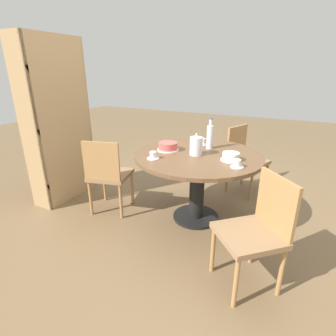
% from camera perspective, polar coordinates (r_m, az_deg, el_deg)
% --- Properties ---
extents(ground_plane, '(14.00, 14.00, 0.00)m').
position_cam_1_polar(ground_plane, '(2.99, 6.03, -10.66)').
color(ground_plane, brown).
extents(dining_table, '(1.30, 1.30, 0.75)m').
position_cam_1_polar(dining_table, '(2.73, 6.50, 0.03)').
color(dining_table, black).
rests_on(dining_table, ground_plane).
extents(chair_a, '(0.59, 0.59, 0.87)m').
position_cam_1_polar(chair_a, '(2.05, 18.67, -12.51)').
color(chair_a, '#A87A47').
rests_on(chair_a, ground_plane).
extents(chair_b, '(0.55, 0.55, 0.87)m').
position_cam_1_polar(chair_b, '(3.56, 16.31, 2.18)').
color(chair_b, '#A87A47').
rests_on(chair_b, ground_plane).
extents(chair_c, '(0.51, 0.51, 0.87)m').
position_cam_1_polar(chair_c, '(2.97, -12.91, -1.18)').
color(chair_c, '#A87A47').
rests_on(chair_c, ground_plane).
extents(bookshelf, '(0.81, 0.28, 1.91)m').
position_cam_1_polar(bookshelf, '(3.44, -22.55, 8.23)').
color(bookshelf, tan).
rests_on(bookshelf, ground_plane).
extents(coffee_pot, '(0.13, 0.13, 0.22)m').
position_cam_1_polar(coffee_pot, '(2.62, 6.14, 4.95)').
color(coffee_pot, silver).
rests_on(coffee_pot, dining_table).
extents(water_bottle, '(0.07, 0.07, 0.33)m').
position_cam_1_polar(water_bottle, '(2.86, 9.11, 6.84)').
color(water_bottle, silver).
rests_on(water_bottle, dining_table).
extents(cake_main, '(0.23, 0.23, 0.09)m').
position_cam_1_polar(cake_main, '(2.77, -0.01, 4.69)').
color(cake_main, white).
rests_on(cake_main, dining_table).
extents(cake_second, '(0.19, 0.19, 0.08)m').
position_cam_1_polar(cake_second, '(2.53, 13.51, 2.39)').
color(cake_second, white).
rests_on(cake_second, dining_table).
extents(cup_a, '(0.12, 0.12, 0.07)m').
position_cam_1_polar(cup_a, '(3.02, 7.53, 5.60)').
color(cup_a, silver).
rests_on(cup_a, dining_table).
extents(cup_b, '(0.12, 0.12, 0.07)m').
position_cam_1_polar(cup_b, '(2.51, -3.27, 2.66)').
color(cup_b, silver).
rests_on(cup_b, dining_table).
extents(cup_c, '(0.12, 0.12, 0.07)m').
position_cam_1_polar(cup_c, '(2.37, 14.81, 0.81)').
color(cup_c, silver).
rests_on(cup_c, dining_table).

